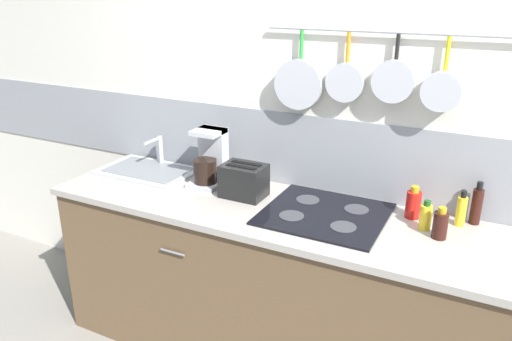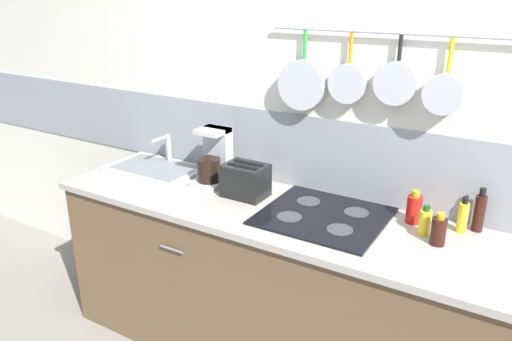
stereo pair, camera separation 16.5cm
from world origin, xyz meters
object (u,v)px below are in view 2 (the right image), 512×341
object	(u,v)px
bottle_hot_sauce	(439,231)
bottle_dish_soap	(463,217)
coffee_maker	(214,160)
bottle_olive_oil	(479,212)
bottle_sesame_oil	(414,209)
bottle_vinegar	(425,222)
toaster	(245,180)

from	to	relation	value
bottle_hot_sauce	bottle_dish_soap	xyz separation A→B (m)	(0.07, 0.17, 0.01)
coffee_maker	bottle_olive_oil	size ratio (longest dim) A/B	1.50
bottle_sesame_oil	bottle_dish_soap	xyz separation A→B (m)	(0.21, 0.01, 0.01)
bottle_vinegar	bottle_dish_soap	xyz separation A→B (m)	(0.14, 0.11, 0.01)
coffee_maker	toaster	bearing A→B (deg)	-17.10
bottle_sesame_oil	bottle_hot_sauce	xyz separation A→B (m)	(0.15, -0.16, -0.01)
bottle_vinegar	bottle_sesame_oil	bearing A→B (deg)	126.88
coffee_maker	bottle_hot_sauce	distance (m)	1.25
bottle_sesame_oil	bottle_vinegar	world-z (taller)	bottle_sesame_oil
bottle_sesame_oil	bottle_vinegar	distance (m)	0.12
bottle_sesame_oil	bottle_dish_soap	size ratio (longest dim) A/B	0.93
toaster	coffee_maker	bearing A→B (deg)	162.90
bottle_vinegar	coffee_maker	bearing A→B (deg)	178.20
bottle_sesame_oil	bottle_dish_soap	bearing A→B (deg)	3.63
bottle_hot_sauce	bottle_sesame_oil	bearing A→B (deg)	132.65
bottle_sesame_oil	bottle_vinegar	bearing A→B (deg)	-53.12
bottle_olive_oil	toaster	bearing A→B (deg)	-169.47
toaster	bottle_sesame_oil	size ratio (longest dim) A/B	1.50
coffee_maker	bottle_olive_oil	xyz separation A→B (m)	(1.37, 0.13, -0.04)
bottle_dish_soap	bottle_sesame_oil	bearing A→B (deg)	-176.37
coffee_maker	bottle_sesame_oil	bearing A→B (deg)	3.23
toaster	bottle_vinegar	xyz separation A→B (m)	(0.92, 0.04, -0.02)
bottle_sesame_oil	bottle_vinegar	xyz separation A→B (m)	(0.07, -0.10, -0.01)
coffee_maker	bottle_dish_soap	xyz separation A→B (m)	(1.31, 0.08, -0.05)
bottle_dish_soap	bottle_vinegar	bearing A→B (deg)	-140.99
coffee_maker	bottle_sesame_oil	distance (m)	1.10
bottle_hot_sauce	coffee_maker	bearing A→B (deg)	175.59
bottle_sesame_oil	bottle_hot_sauce	size ratio (longest dim) A/B	1.09
bottle_sesame_oil	bottle_olive_oil	size ratio (longest dim) A/B	0.77
toaster	bottle_vinegar	distance (m)	0.92
bottle_vinegar	bottle_dish_soap	bearing A→B (deg)	39.01
toaster	bottle_hot_sauce	distance (m)	0.99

